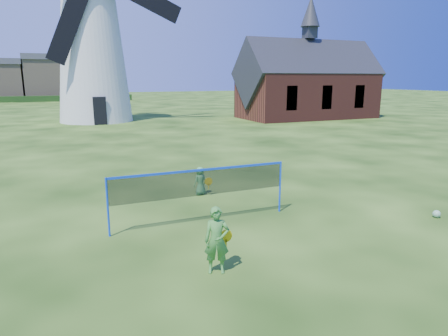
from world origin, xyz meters
name	(u,v)px	position (x,y,z in m)	size (l,w,h in m)	color
ground	(224,225)	(0.00, 0.00, 0.00)	(220.00, 220.00, 0.00)	black
windmill	(92,45)	(-0.58, 29.46, 6.90)	(15.42, 6.56, 20.38)	silver
chapel	(307,85)	(19.49, 24.72, 3.29)	(13.84, 6.71, 11.71)	maroon
badminton_net	(201,183)	(-0.50, 0.44, 1.14)	(5.05, 0.05, 1.55)	blue
player_girl	(217,240)	(-1.18, -2.40, 0.71)	(0.72, 0.50, 1.42)	#438B37
player_boy	(200,181)	(0.39, 3.04, 0.49)	(0.63, 0.45, 0.98)	#4FA353
play_ball	(437,214)	(5.93, -1.80, 0.11)	(0.22, 0.22, 0.22)	green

